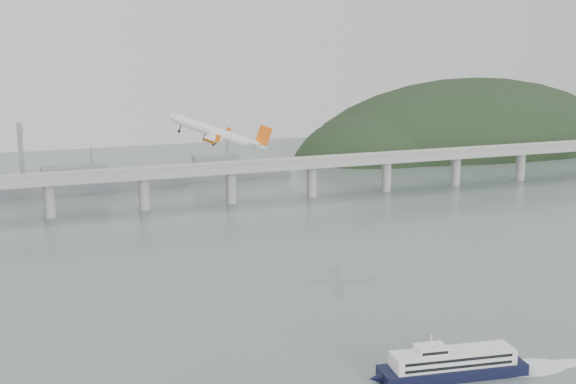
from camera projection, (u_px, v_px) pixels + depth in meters
name	position (u px, v px, depth m)	size (l,w,h in m)	color
ground	(347.00, 331.00, 252.65)	(900.00, 900.00, 0.00)	slate
bridge	(195.00, 175.00, 431.83)	(800.00, 22.00, 23.90)	gray
headland	(484.00, 170.00, 659.33)	(365.00, 155.00, 156.00)	black
ferry	(453.00, 364.00, 218.72)	(70.05, 18.68, 13.23)	black
airliner	(217.00, 133.00, 298.69)	(39.85, 37.54, 16.74)	silver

